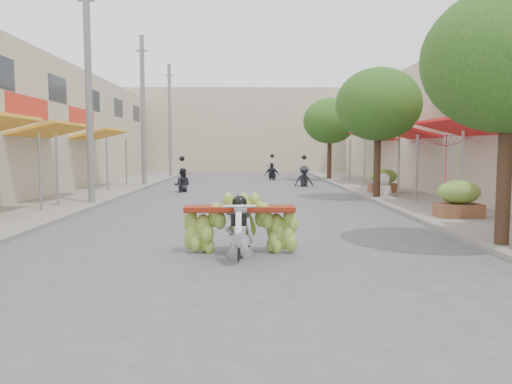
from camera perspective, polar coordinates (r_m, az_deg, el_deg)
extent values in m
plane|color=#59585D|center=(6.28, -3.42, -14.14)|extent=(120.00, 120.00, 0.00)
cube|color=gray|center=(22.25, -19.86, -0.44)|extent=(4.00, 60.00, 0.12)
cube|color=gray|center=(22.06, 16.98, -0.40)|extent=(4.00, 60.00, 0.12)
cylinder|color=slate|center=(17.07, -23.46, 1.97)|extent=(0.08, 0.08, 2.55)
cube|color=orange|center=(20.33, -22.26, 6.59)|extent=(1.77, 4.00, 0.53)
cylinder|color=slate|center=(18.36, -21.77, 2.21)|extent=(0.08, 0.08, 2.55)
cylinder|color=slate|center=(21.76, -18.38, 2.69)|extent=(0.08, 0.08, 2.55)
cube|color=red|center=(20.72, -24.63, 8.83)|extent=(0.10, 3.50, 0.80)
cube|color=orange|center=(26.01, -17.39, 6.31)|extent=(1.77, 4.00, 0.53)
cylinder|color=slate|center=(24.06, -16.65, 2.94)|extent=(0.08, 0.08, 2.55)
cylinder|color=slate|center=(27.53, -14.60, 3.22)|extent=(0.08, 0.08, 2.55)
cube|color=red|center=(26.31, -19.30, 8.09)|extent=(0.10, 3.50, 0.80)
cube|color=#1E2328|center=(23.58, -21.77, 10.85)|extent=(0.08, 2.00, 1.10)
cube|color=#1E2328|center=(28.29, -18.09, 9.92)|extent=(0.08, 2.00, 1.10)
cube|color=#1E2328|center=(33.08, -15.48, 9.24)|extent=(0.08, 2.00, 1.10)
cube|color=#1E2328|center=(37.93, -13.55, 8.72)|extent=(0.08, 2.00, 1.10)
cylinder|color=slate|center=(13.29, 26.17, 1.12)|extent=(0.08, 0.08, 2.55)
cube|color=red|center=(17.34, 22.64, 6.91)|extent=(1.77, 4.20, 0.53)
cylinder|color=slate|center=(15.28, 22.45, 1.69)|extent=(0.08, 0.08, 2.55)
cylinder|color=slate|center=(18.83, 17.90, 2.39)|extent=(0.08, 0.08, 2.55)
cube|color=red|center=(22.97, 16.68, 6.53)|extent=(1.77, 4.20, 0.53)
cylinder|color=slate|center=(20.92, 15.98, 2.67)|extent=(0.08, 0.08, 2.55)
cylinder|color=slate|center=(24.58, 13.44, 3.05)|extent=(0.08, 0.08, 2.55)
cube|color=red|center=(28.76, 13.09, 6.26)|extent=(1.77, 4.20, 0.53)
cylinder|color=slate|center=(26.72, 12.29, 3.22)|extent=(0.08, 0.08, 2.55)
cylinder|color=slate|center=(30.43, 10.68, 3.45)|extent=(0.08, 0.08, 2.55)
cube|color=#BFB297|center=(43.95, -1.12, 6.89)|extent=(20.00, 6.00, 7.00)
cylinder|color=slate|center=(18.90, -18.57, 10.65)|extent=(0.24, 0.24, 8.00)
cube|color=slate|center=(19.49, -18.85, 20.04)|extent=(0.60, 0.08, 0.08)
cylinder|color=slate|center=(27.59, -12.79, 8.93)|extent=(0.24, 0.24, 8.00)
cube|color=slate|center=(27.99, -12.92, 15.47)|extent=(0.60, 0.08, 0.08)
cylinder|color=slate|center=(36.42, -9.82, 8.00)|extent=(0.24, 0.24, 8.00)
cube|color=slate|center=(36.73, -9.89, 12.99)|extent=(0.60, 0.08, 0.08)
cylinder|color=#3A2719|center=(11.17, 26.52, 2.13)|extent=(0.28, 0.28, 3.20)
ellipsoid|color=#2D5B1B|center=(11.30, 26.96, 13.34)|extent=(3.40, 3.40, 2.90)
cylinder|color=#3A2719|center=(20.57, 13.68, 3.59)|extent=(0.28, 0.28, 3.20)
ellipsoid|color=#2D5B1B|center=(20.64, 13.81, 9.71)|extent=(3.40, 3.40, 2.90)
cylinder|color=#3A2719|center=(32.33, 8.38, 4.15)|extent=(0.28, 0.28, 3.20)
ellipsoid|color=#2D5B1B|center=(32.38, 8.43, 8.04)|extent=(3.40, 3.40, 2.90)
cube|color=brown|center=(15.22, 22.14, -1.73)|extent=(1.20, 0.80, 0.50)
ellipsoid|color=olive|center=(15.17, 22.21, 0.45)|extent=(1.20, 0.88, 0.66)
cube|color=brown|center=(22.77, 14.32, 0.60)|extent=(1.20, 0.80, 0.50)
ellipsoid|color=olive|center=(22.73, 14.35, 2.06)|extent=(1.20, 0.88, 0.66)
imported|color=black|center=(9.50, -1.89, -4.64)|extent=(0.46, 1.59, 0.93)
cylinder|color=silver|center=(8.84, -1.97, -4.36)|extent=(0.10, 0.66, 0.66)
cube|color=black|center=(8.91, -1.96, -3.12)|extent=(0.28, 0.22, 0.22)
cylinder|color=silver|center=(8.98, -1.95, -1.64)|extent=(0.60, 0.05, 0.05)
cube|color=maroon|center=(9.79, -1.85, -1.91)|extent=(2.15, 0.55, 0.10)
imported|color=#B8B7C0|center=(9.37, -1.90, -1.03)|extent=(0.56, 0.41, 1.55)
sphere|color=black|center=(9.29, -1.92, 3.52)|extent=(0.28, 0.28, 0.28)
imported|color=#AA1631|center=(15.29, 21.02, 6.53)|extent=(2.32, 2.32, 1.91)
imported|color=white|center=(21.22, 14.44, 2.09)|extent=(1.02, 0.79, 1.83)
imported|color=black|center=(23.87, -8.43, 1.06)|extent=(0.64, 1.57, 0.87)
imported|color=#25262D|center=(23.83, -8.45, 2.71)|extent=(0.81, 0.52, 1.65)
sphere|color=black|center=(23.82, -8.46, 3.81)|extent=(0.26, 0.26, 0.26)
imported|color=black|center=(27.03, 5.51, 1.56)|extent=(0.65, 1.54, 0.88)
imported|color=#25262D|center=(27.00, 5.52, 3.01)|extent=(1.13, 0.71, 1.65)
sphere|color=black|center=(26.99, 5.53, 3.97)|extent=(0.26, 0.26, 0.26)
imported|color=black|center=(32.59, 1.84, 2.20)|extent=(0.91, 1.73, 0.92)
imported|color=#25262D|center=(32.57, 1.85, 3.37)|extent=(1.05, 0.72, 1.65)
sphere|color=black|center=(32.56, 1.85, 4.17)|extent=(0.26, 0.26, 0.26)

